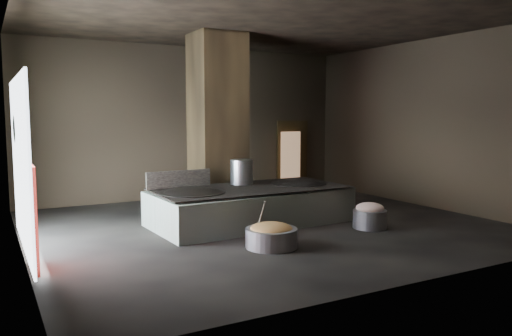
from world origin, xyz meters
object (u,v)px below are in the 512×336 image
wok_right (299,187)px  veg_basin (271,238)px  wok_left (192,196)px  meat_basin (370,219)px  hearth_platform (251,206)px  stock_pot (242,172)px  cook (241,176)px

wok_right → veg_basin: size_ratio=1.33×
wok_left → meat_basin: (3.51, -1.66, -0.55)m
veg_basin → meat_basin: 2.73m
hearth_platform → stock_pot: (0.05, 0.55, 0.74)m
wok_right → cook: cook is taller
wok_right → meat_basin: 1.97m
cook → veg_basin: size_ratio=1.67×
wok_left → cook: size_ratio=0.86×
stock_pot → cook: (0.74, 1.46, -0.31)m
wok_right → stock_pot: stock_pot is taller
cook → wok_left: bearing=24.1°
hearth_platform → meat_basin: 2.68m
wok_left → stock_pot: 1.66m
stock_pot → cook: cook is taller
cook → hearth_platform: bearing=50.1°
veg_basin → meat_basin: bearing=7.1°
wok_right → cook: bearing=106.0°
stock_pot → wok_left: bearing=-158.2°
wok_right → cook: (-0.56, 1.96, 0.07)m
cook → veg_basin: bearing=51.9°
hearth_platform → stock_pot: stock_pot is taller
stock_pot → hearth_platform: bearing=-95.2°
wok_left → hearth_platform: bearing=2.0°
hearth_platform → wok_left: wok_left is taller
veg_basin → meat_basin: size_ratio=1.33×
wok_right → veg_basin: 2.96m
wok_right → hearth_platform: bearing=-177.9°
wok_right → cook: 2.04m
stock_pot → meat_basin: size_ratio=0.79×
hearth_platform → wok_right: size_ratio=3.41×
hearth_platform → wok_left: size_ratio=3.17×
stock_pot → meat_basin: stock_pot is taller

